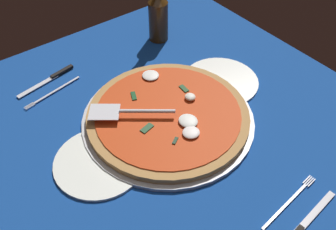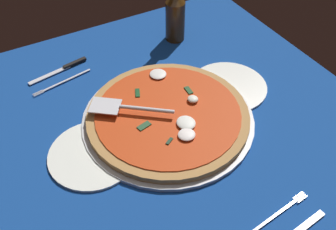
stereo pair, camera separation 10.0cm
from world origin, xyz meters
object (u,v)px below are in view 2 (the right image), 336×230
Objects in this scene: pizza_server at (126,108)px; dinner_plate_right at (93,154)px; dinner_plate_left at (228,87)px; pizza at (168,115)px; beer_bottle at (175,15)px; place_setting_near at (63,76)px.

dinner_plate_right is at bearing 65.44° from pizza_server.
dinner_plate_left is 31.35cm from pizza_server.
dinner_plate_left is 43.41cm from dinner_plate_right.
pizza is (21.69, 3.33, 1.82)cm from dinner_plate_left.
dinner_plate_right is 0.93× the size of beer_bottle.
dinner_plate_right is 0.51× the size of pizza.
dinner_plate_right is 1.12× the size of pizza_server.
pizza_server reaches higher than dinner_plate_right.
place_setting_near is 0.95× the size of beer_bottle.
beer_bottle is (-38.95, -1.06, 8.67)cm from place_setting_near.
dinner_plate_left is at bearing -173.99° from dinner_plate_right.
dinner_plate_right is 32.77cm from place_setting_near.
pizza_server is 40.71cm from beer_bottle.
beer_bottle is (-30.00, -27.21, 4.07)cm from pizza_server.
pizza reaches higher than dinner_plate_right.
pizza_server is at bearing -3.54° from dinner_plate_left.
beer_bottle reaches higher than place_setting_near.
pizza_server is at bearing 42.21° from beer_bottle.
beer_bottle reaches higher than pizza_server.
place_setting_near is at bearing -35.11° from dinner_plate_left.
beer_bottle is (0.97, -29.13, 8.52)cm from dinner_plate_left.
dinner_plate_left is at bearing 91.91° from beer_bottle.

